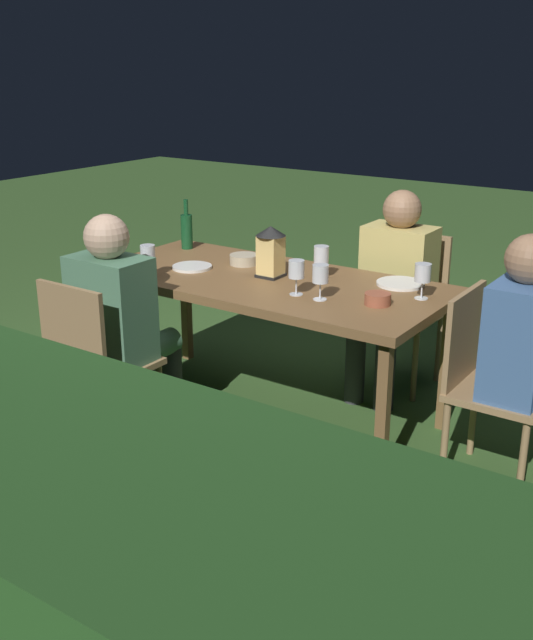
% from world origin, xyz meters
% --- Properties ---
extents(ground_plane, '(16.00, 16.00, 0.00)m').
position_xyz_m(ground_plane, '(0.00, 0.00, 0.00)').
color(ground_plane, '#385B28').
extents(dining_table, '(1.85, 0.86, 0.75)m').
position_xyz_m(dining_table, '(0.00, 0.00, 0.70)').
color(dining_table, brown).
rests_on(dining_table, ground).
extents(chair_side_left_a, '(0.42, 0.40, 0.87)m').
position_xyz_m(chair_side_left_a, '(-0.42, -0.82, 0.49)').
color(chair_side_left_a, '#9E7A51').
rests_on(chair_side_left_a, ground).
extents(person_in_mustard, '(0.38, 0.47, 1.15)m').
position_xyz_m(person_in_mustard, '(-0.42, -0.62, 0.64)').
color(person_in_mustard, tan).
rests_on(person_in_mustard, ground).
extents(chair_side_right_b, '(0.42, 0.40, 0.87)m').
position_xyz_m(chair_side_right_b, '(0.42, 0.82, 0.49)').
color(chair_side_right_b, '#9E7A51').
rests_on(chair_side_right_b, ground).
extents(person_in_green, '(0.38, 0.47, 1.15)m').
position_xyz_m(person_in_green, '(0.42, 0.62, 0.64)').
color(person_in_green, '#4C7A5B').
rests_on(person_in_green, ground).
extents(chair_head_near, '(0.40, 0.42, 0.87)m').
position_xyz_m(chair_head_near, '(-1.17, 0.00, 0.49)').
color(chair_head_near, '#9E7A51').
rests_on(chair_head_near, ground).
extents(lantern_centerpiece, '(0.15, 0.15, 0.27)m').
position_xyz_m(lantern_centerpiece, '(-0.00, -0.04, 0.90)').
color(lantern_centerpiece, black).
rests_on(lantern_centerpiece, dining_table).
extents(green_bottle_on_table, '(0.07, 0.07, 0.29)m').
position_xyz_m(green_bottle_on_table, '(0.75, -0.26, 0.86)').
color(green_bottle_on_table, '#144723').
rests_on(green_bottle_on_table, dining_table).
extents(wine_glass_a, '(0.08, 0.08, 0.17)m').
position_xyz_m(wine_glass_a, '(-0.28, 0.15, 0.87)').
color(wine_glass_a, silver).
rests_on(wine_glass_a, dining_table).
extents(wine_glass_b, '(0.08, 0.08, 0.17)m').
position_xyz_m(wine_glass_b, '(0.51, 0.33, 0.87)').
color(wine_glass_b, silver).
rests_on(wine_glass_b, dining_table).
extents(wine_glass_c, '(0.08, 0.08, 0.17)m').
position_xyz_m(wine_glass_c, '(-0.23, -0.16, 0.87)').
color(wine_glass_c, silver).
rests_on(wine_glass_c, dining_table).
extents(wine_glass_d, '(0.08, 0.08, 0.17)m').
position_xyz_m(wine_glass_d, '(-0.79, -0.13, 0.87)').
color(wine_glass_d, silver).
rests_on(wine_glass_d, dining_table).
extents(wine_glass_e, '(0.08, 0.08, 0.17)m').
position_xyz_m(wine_glass_e, '(-0.41, 0.16, 0.87)').
color(wine_glass_e, silver).
rests_on(wine_glass_e, dining_table).
extents(plate_a, '(0.24, 0.24, 0.01)m').
position_xyz_m(plate_a, '(-0.62, -0.28, 0.76)').
color(plate_a, white).
rests_on(plate_a, dining_table).
extents(plate_b, '(0.21, 0.21, 0.01)m').
position_xyz_m(plate_b, '(0.44, 0.06, 0.76)').
color(plate_b, white).
rests_on(plate_b, dining_table).
extents(bowl_olives, '(0.16, 0.16, 0.05)m').
position_xyz_m(bowl_olives, '(0.26, -0.16, 0.78)').
color(bowl_olives, '#BCAD8E').
rests_on(bowl_olives, dining_table).
extents(bowl_bread, '(0.15, 0.15, 0.06)m').
position_xyz_m(bowl_bread, '(0.74, 0.25, 0.78)').
color(bowl_bread, '#BCAD8E').
rests_on(bowl_bread, dining_table).
extents(bowl_salad, '(0.12, 0.12, 0.05)m').
position_xyz_m(bowl_salad, '(-0.66, 0.07, 0.78)').
color(bowl_salad, '#9E5138').
rests_on(bowl_salad, dining_table).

